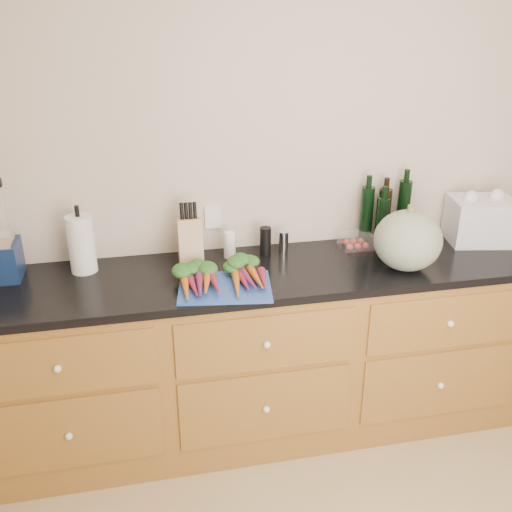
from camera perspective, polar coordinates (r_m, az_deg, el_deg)
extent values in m
cube|color=beige|center=(3.03, 6.85, 8.07)|extent=(4.10, 0.05, 2.60)
cube|color=brown|center=(3.10, 7.96, -8.92)|extent=(3.60, 0.60, 0.90)
cube|color=brown|center=(2.58, -19.20, -10.41)|extent=(0.82, 0.01, 0.28)
sphere|color=white|center=(2.57, -19.24, -10.61)|extent=(0.03, 0.03, 0.03)
cube|color=brown|center=(2.79, -18.17, -16.55)|extent=(0.82, 0.01, 0.38)
sphere|color=white|center=(2.78, -18.20, -16.76)|extent=(0.03, 0.03, 0.03)
cube|color=brown|center=(2.60, 1.03, -8.69)|extent=(0.82, 0.01, 0.28)
sphere|color=white|center=(2.58, 1.11, -8.88)|extent=(0.03, 0.03, 0.03)
cube|color=brown|center=(2.81, 0.97, -14.89)|extent=(0.82, 0.01, 0.38)
sphere|color=white|center=(2.79, 1.05, -15.09)|extent=(0.03, 0.03, 0.03)
cube|color=brown|center=(2.90, 18.74, -6.29)|extent=(0.82, 0.01, 0.28)
sphere|color=white|center=(2.89, 18.89, -6.44)|extent=(0.03, 0.03, 0.03)
cube|color=brown|center=(3.09, 17.85, -12.07)|extent=(0.82, 0.01, 0.38)
sphere|color=white|center=(3.08, 17.99, -12.24)|extent=(0.03, 0.03, 0.03)
cube|color=black|center=(2.87, 8.49, -1.01)|extent=(3.64, 0.62, 0.04)
cube|color=#274DA9|center=(2.58, -3.13, -3.14)|extent=(0.45, 0.37, 0.01)
cone|color=#BE6116|center=(2.54, -6.99, -3.15)|extent=(0.04, 0.20, 0.04)
cone|color=maroon|center=(2.54, -6.27, -3.09)|extent=(0.04, 0.20, 0.04)
cone|color=maroon|center=(2.54, -5.55, -3.03)|extent=(0.04, 0.20, 0.04)
cone|color=#BE6116|center=(2.54, -4.82, -2.96)|extent=(0.04, 0.20, 0.04)
cone|color=maroon|center=(2.55, -4.10, -2.90)|extent=(0.04, 0.20, 0.04)
ellipsoid|color=#254F1A|center=(2.67, -5.93, -1.41)|extent=(0.20, 0.12, 0.06)
cone|color=#BE6116|center=(2.56, -2.05, -2.71)|extent=(0.04, 0.20, 0.04)
cone|color=maroon|center=(2.56, -1.34, -2.65)|extent=(0.04, 0.20, 0.04)
cone|color=maroon|center=(2.57, -0.63, -2.58)|extent=(0.04, 0.20, 0.04)
cone|color=#BE6116|center=(2.58, 0.08, -2.52)|extent=(0.04, 0.20, 0.04)
cone|color=maroon|center=(2.58, 0.78, -2.45)|extent=(0.04, 0.20, 0.04)
ellipsoid|color=#254F1A|center=(2.70, -1.25, -1.01)|extent=(0.20, 0.12, 0.06)
ellipsoid|color=slate|center=(2.81, 14.93, 1.51)|extent=(0.32, 0.32, 0.29)
cylinder|color=white|center=(2.81, -17.06, 1.14)|extent=(0.12, 0.12, 0.28)
cube|color=tan|center=(2.80, -6.60, 1.40)|extent=(0.12, 0.12, 0.23)
cylinder|color=white|center=(2.87, -2.66, 1.13)|extent=(0.06, 0.06, 0.14)
cylinder|color=black|center=(2.90, 0.95, 1.51)|extent=(0.06, 0.06, 0.15)
cylinder|color=silver|center=(2.93, 2.77, 1.40)|extent=(0.05, 0.05, 0.12)
cube|color=white|center=(3.04, 9.95, 1.52)|extent=(0.16, 0.13, 0.08)
cylinder|color=black|center=(3.07, 10.97, 4.00)|extent=(0.07, 0.07, 0.31)
cylinder|color=black|center=(3.12, 12.65, 3.99)|extent=(0.07, 0.07, 0.29)
cylinder|color=black|center=(3.15, 14.49, 4.38)|extent=(0.07, 0.07, 0.33)
cylinder|color=black|center=(3.05, 12.46, 3.30)|extent=(0.07, 0.07, 0.27)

